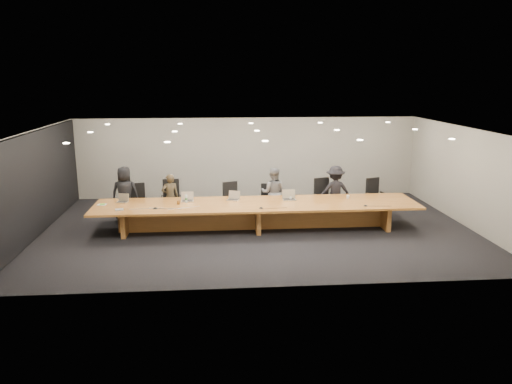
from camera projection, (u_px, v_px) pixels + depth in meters
ground at (257, 229)px, 14.08m from camera, size 12.00×12.00×0.00m
back_wall at (247, 157)px, 17.64m from camera, size 12.00×0.02×2.80m
left_wall_panel at (35, 185)px, 13.28m from camera, size 0.08×7.84×2.74m
conference_table at (257, 211)px, 13.96m from camera, size 9.00×1.80×0.75m
chair_far_left at (138, 202)px, 14.90m from camera, size 0.66×0.66×1.10m
chair_left at (171, 199)px, 15.03m from camera, size 0.65×0.65×1.19m
chair_mid_left at (233, 200)px, 15.04m from camera, size 0.72×0.72×1.11m
chair_mid_right at (268, 200)px, 15.21m from camera, size 0.59×0.59×1.02m
chair_right at (325, 197)px, 15.25m from camera, size 0.76×0.76×1.19m
chair_far_right at (376, 196)px, 15.58m from camera, size 0.72×0.72×1.12m
person_a at (125, 194)px, 14.76m from camera, size 0.83×0.56×1.63m
person_b at (170, 197)px, 14.81m from camera, size 0.58×0.45×1.40m
person_c at (273, 193)px, 15.07m from camera, size 0.87×0.75×1.53m
person_d at (335, 191)px, 15.20m from camera, size 1.02×0.59×1.57m
laptop_a at (122, 198)px, 13.97m from camera, size 0.35×0.29×0.24m
laptop_b at (187, 197)px, 14.07m from camera, size 0.35×0.26×0.27m
laptop_c at (233, 196)px, 14.21m from camera, size 0.40×0.35×0.26m
laptop_d at (289, 195)px, 14.23m from camera, size 0.37×0.27×0.29m
water_bottle at (186, 199)px, 13.95m from camera, size 0.08×0.08×0.21m
amber_mug at (178, 203)px, 13.78m from camera, size 0.09×0.09×0.10m
paper_cup_near at (291, 198)px, 14.29m from camera, size 0.07×0.07×0.08m
paper_cup_far at (348, 197)px, 14.43m from camera, size 0.11×0.11×0.10m
notepad at (102, 205)px, 13.71m from camera, size 0.25×0.21×0.01m
lime_gadget at (102, 204)px, 13.69m from camera, size 0.15×0.10×0.02m
av_box at (119, 210)px, 13.17m from camera, size 0.24×0.21×0.03m
mic_left at (155, 208)px, 13.33m from camera, size 0.14×0.14×0.03m
mic_center at (261, 208)px, 13.37m from camera, size 0.16×0.16×0.03m
mic_right at (366, 205)px, 13.60m from camera, size 0.16×0.16×0.03m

